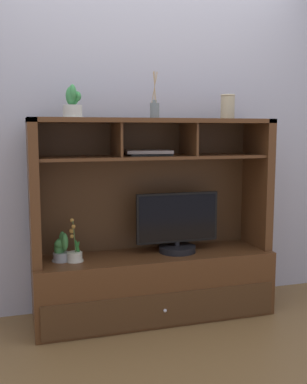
% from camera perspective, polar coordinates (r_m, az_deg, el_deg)
% --- Properties ---
extents(floor_plane, '(6.00, 6.00, 0.02)m').
position_cam_1_polar(floor_plane, '(3.38, 0.00, -15.25)').
color(floor_plane, brown).
rests_on(floor_plane, ground).
extents(back_wall, '(6.00, 0.02, 2.80)m').
position_cam_1_polar(back_wall, '(3.37, -1.37, 9.30)').
color(back_wall, '#AAACBB').
rests_on(back_wall, ground).
extents(media_console, '(1.66, 0.52, 1.39)m').
position_cam_1_polar(media_console, '(3.24, -0.05, -8.49)').
color(media_console, '#502E17').
rests_on(media_console, ground).
extents(tv_monitor, '(0.59, 0.26, 0.42)m').
position_cam_1_polar(tv_monitor, '(3.22, 3.00, -4.38)').
color(tv_monitor, black).
rests_on(tv_monitor, media_console).
extents(potted_orchid, '(0.11, 0.11, 0.28)m').
position_cam_1_polar(potted_orchid, '(3.06, -9.85, -7.63)').
color(potted_orchid, beige).
rests_on(potted_orchid, media_console).
extents(potted_fern, '(0.12, 0.12, 0.20)m').
position_cam_1_polar(potted_fern, '(3.07, -11.48, -6.97)').
color(potted_fern, '#919597').
rests_on(potted_fern, media_console).
extents(magazine_stack_left, '(0.34, 0.25, 0.04)m').
position_cam_1_polar(magazine_stack_left, '(3.12, -0.61, 4.96)').
color(magazine_stack_left, '#353A3B').
rests_on(magazine_stack_left, media_console).
extents(diffuser_bottle, '(0.06, 0.06, 0.31)m').
position_cam_1_polar(diffuser_bottle, '(3.09, 0.14, 10.27)').
color(diffuser_bottle, slate).
rests_on(diffuser_bottle, media_console).
extents(potted_succulent, '(0.14, 0.14, 0.21)m').
position_cam_1_polar(potted_succulent, '(3.02, -10.10, 10.91)').
color(potted_succulent, silver).
rests_on(potted_succulent, media_console).
extents(ceramic_vase, '(0.10, 0.10, 0.17)m').
position_cam_1_polar(ceramic_vase, '(3.29, 9.28, 10.52)').
color(ceramic_vase, tan).
rests_on(ceramic_vase, media_console).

